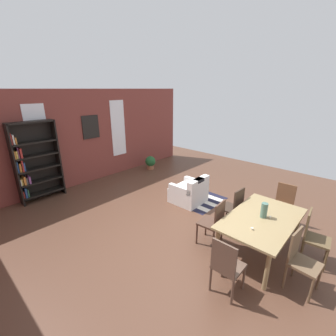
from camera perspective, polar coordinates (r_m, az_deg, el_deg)
The scene contains 19 objects.
ground_plane at distance 5.08m, azimuth 6.76°, elevation -16.15°, with size 11.33×11.33×0.00m, color brown.
back_wall_brick at distance 7.73m, azimuth -20.42°, elevation 7.06°, with size 8.43×0.12×2.93m, color brown.
window_pane_0 at distance 7.16m, azimuth -29.51°, elevation 6.08°, with size 0.55×0.02×1.90m, color white.
window_pane_1 at distance 8.31m, azimuth -12.30°, elevation 9.61°, with size 0.55×0.02×1.90m, color white.
dining_table at distance 4.58m, azimuth 22.33°, elevation -12.17°, with size 1.78×1.05×0.73m.
vase_on_table at distance 4.50m, azimuth 22.80°, elevation -9.68°, with size 0.11×0.11×0.28m, color #4C7266.
tealight_candle_0 at distance 4.13m, azimuth 20.19°, elevation -13.99°, with size 0.04×0.04×0.03m, color silver.
tealight_candle_1 at distance 4.58m, azimuth 24.09°, elevation -11.10°, with size 0.04×0.04×0.03m, color silver.
dining_chair_far_left at distance 4.60m, azimuth 11.30°, elevation -12.92°, with size 0.43×0.43×0.95m.
dining_chair_near_right at distance 4.85m, azimuth 32.37°, elevation -13.98°, with size 0.44×0.44×0.95m.
dining_chair_head_right at distance 5.73m, azimuth 26.74°, elevation -7.96°, with size 0.42×0.42×0.95m.
dining_chair_far_right at distance 5.21m, azimuth 15.96°, elevation -9.24°, with size 0.42×0.42×0.95m.
dining_chair_near_left at distance 4.19m, azimuth 30.09°, elevation -18.96°, with size 0.43×0.43×0.95m.
dining_chair_head_left at distance 3.69m, azimuth 14.33°, elevation -22.37°, with size 0.40×0.40×0.95m.
bookshelf_tall at distance 7.04m, azimuth -30.32°, elevation 1.20°, with size 1.12×0.31×2.15m.
armchair_white at distance 6.23m, azimuth 5.37°, elevation -6.10°, with size 0.82×0.82×0.75m.
potted_plant_by_shelf at distance 8.75m, azimuth -4.40°, elevation 1.48°, with size 0.39×0.39×0.51m.
striped_rug at distance 6.40m, azimuth 9.20°, elevation -8.28°, with size 1.26×0.72×0.01m.
framed_picture at distance 7.73m, azimuth -18.70°, elevation 9.64°, with size 0.56×0.03×0.72m, color black.
Camera 1 is at (-3.42, -2.36, 2.93)m, focal length 24.48 mm.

